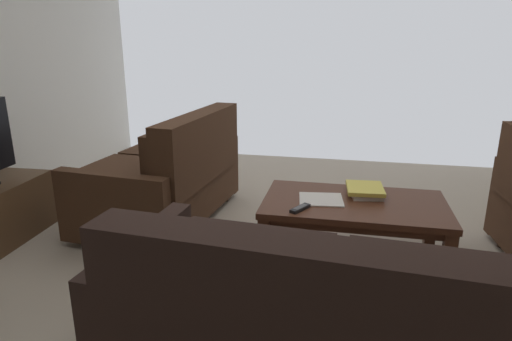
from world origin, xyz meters
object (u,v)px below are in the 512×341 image
coffee_table (354,210)px  sofa_main (330,323)px  loveseat_near (168,176)px  loose_magazine (321,199)px  tv_remote (300,208)px  book_stack (365,190)px

coffee_table → sofa_main: bearing=85.6°
loveseat_near → coffee_table: loveseat_near is taller
loveseat_near → coffee_table: (-1.42, 0.37, -0.02)m
loose_magazine → loveseat_near: bearing=-114.9°
coffee_table → tv_remote: tv_remote is taller
sofa_main → book_stack: bearing=-96.7°
tv_remote → loveseat_near: bearing=-28.2°
sofa_main → book_stack: 1.39m
coffee_table → tv_remote: bearing=34.0°
book_stack → tv_remote: size_ratio=1.81×
sofa_main → loose_magazine: (0.12, -1.22, 0.05)m
sofa_main → loose_magazine: sofa_main is taller
sofa_main → tv_remote: 1.05m
loveseat_near → book_stack: (-1.49, 0.23, 0.07)m
loveseat_near → book_stack: bearing=171.2°
sofa_main → loveseat_near: size_ratio=1.27×
loose_magazine → tv_remote: bearing=-36.5°
book_stack → tv_remote: bearing=42.4°
loveseat_near → book_stack: 1.51m
loveseat_near → loose_magazine: bearing=162.1°
sofa_main → coffee_table: size_ratio=1.58×
coffee_table → loose_magazine: 0.22m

